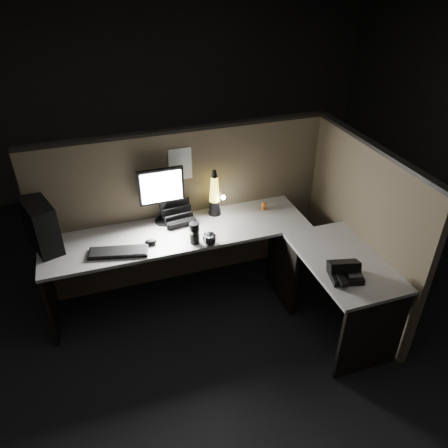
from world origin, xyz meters
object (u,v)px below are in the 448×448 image
object	(u,v)px
monitor	(162,190)
desk_phone	(344,272)
pc_tower	(41,226)
keyboard	(119,252)
lava_lamp	(215,196)

from	to	relation	value
monitor	desk_phone	bearing A→B (deg)	-48.01
pc_tower	keyboard	distance (m)	0.64
monitor	pc_tower	bearing A→B (deg)	-175.34
keyboard	lava_lamp	bearing A→B (deg)	32.91
lava_lamp	monitor	bearing A→B (deg)	176.74
monitor	keyboard	bearing A→B (deg)	-141.38
monitor	lava_lamp	xyz separation A→B (m)	(0.47, -0.03, -0.13)
monitor	lava_lamp	bearing A→B (deg)	-3.82
pc_tower	monitor	bearing A→B (deg)	-13.12
pc_tower	monitor	world-z (taller)	monitor
monitor	desk_phone	distance (m)	1.65
pc_tower	keyboard	xyz separation A→B (m)	(0.55, -0.27, -0.20)
keyboard	desk_phone	xyz separation A→B (m)	(1.55, -0.84, 0.04)
pc_tower	desk_phone	world-z (taller)	pc_tower
monitor	lava_lamp	size ratio (longest dim) A/B	1.16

